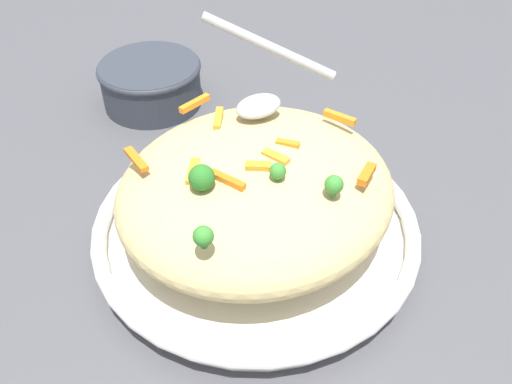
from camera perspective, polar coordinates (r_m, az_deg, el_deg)
The scene contains 19 objects.
ground_plane at distance 0.66m, azimuth 0.00°, elevation -5.09°, with size 2.40×2.40×0.00m, color #4C4C51.
serving_bowl at distance 0.64m, azimuth 0.00°, elevation -3.79°, with size 0.37×0.37×0.04m.
pasta_mound at distance 0.60m, azimuth 0.00°, elevation 0.22°, with size 0.31×0.29×0.10m, color #D1BA7A.
carrot_piece_0 at distance 0.56m, azimuth 11.31°, elevation 1.82°, with size 0.03×0.01×0.01m, color orange.
carrot_piece_1 at distance 0.64m, azimuth 8.77°, elevation 7.49°, with size 0.04×0.01×0.01m, color orange.
carrot_piece_2 at distance 0.59m, azimuth 3.29°, elevation 4.94°, with size 0.03×0.01×0.01m, color orange.
carrot_piece_3 at distance 0.66m, azimuth -6.32°, elevation 9.05°, with size 0.04×0.01×0.01m, color orange.
carrot_piece_4 at distance 0.56m, azimuth -6.48°, elevation 2.13°, with size 0.04×0.01×0.01m, color orange.
carrot_piece_5 at distance 0.63m, azimuth -3.90°, elevation 7.54°, with size 0.04×0.01×0.01m, color orange.
carrot_piece_6 at distance 0.55m, azimuth 0.24°, elevation 2.69°, with size 0.03×0.01×0.01m, color orange.
carrot_piece_7 at distance 0.54m, azimuth -2.97°, elevation 1.26°, with size 0.04×0.01×0.01m, color orange.
carrot_piece_8 at distance 0.59m, azimuth -12.22°, elevation 3.32°, with size 0.04×0.01×0.01m, color orange.
carrot_piece_9 at distance 0.57m, azimuth 2.03°, elevation 3.60°, with size 0.03×0.01×0.01m, color orange.
broccoli_floret_0 at distance 0.53m, azimuth 8.02°, elevation 0.73°, with size 0.02×0.02×0.02m.
broccoli_floret_1 at distance 0.53m, azimuth -5.61°, elevation 1.46°, with size 0.03×0.03×0.03m.
broccoli_floret_2 at distance 0.48m, azimuth -5.44°, elevation -4.57°, with size 0.02×0.02×0.02m.
broccoli_floret_3 at distance 0.54m, azimuth 2.26°, elevation 2.13°, with size 0.02×0.02×0.02m.
serving_spoon at distance 0.65m, azimuth 0.71°, elevation 11.19°, with size 0.15×0.14×0.08m.
companion_bowl at distance 0.89m, azimuth -10.76°, elevation 11.12°, with size 0.16×0.16×0.07m.
Camera 1 is at (-0.28, -0.36, 0.48)m, focal length 38.90 mm.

